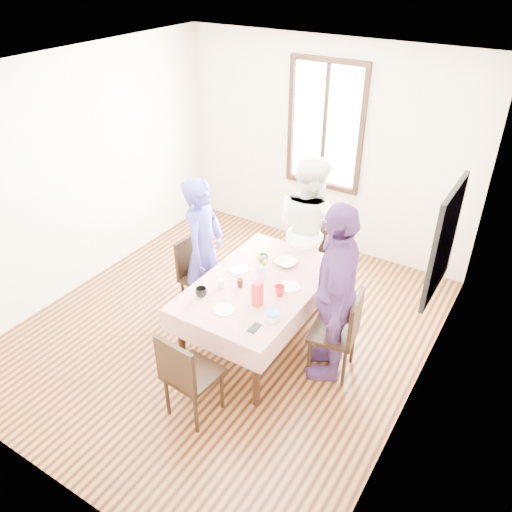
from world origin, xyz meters
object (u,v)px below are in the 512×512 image
at_px(chair_near, 193,373).
at_px(person_left, 204,250).
at_px(person_right, 335,293).
at_px(person_far, 308,230).
at_px(dining_table, 259,314).
at_px(chair_right, 333,333).
at_px(chair_far, 307,260).
at_px(chair_left, 204,277).

bearing_deg(chair_near, person_left, 127.12).
xyz_separation_m(person_left, person_right, (1.56, -0.10, 0.09)).
xyz_separation_m(chair_near, person_far, (0.00, 2.13, 0.41)).
bearing_deg(person_left, person_far, -51.85).
bearing_deg(dining_table, person_far, 90.00).
distance_m(chair_right, chair_far, 1.30).
xyz_separation_m(chair_left, chair_right, (1.60, -0.10, 0.00)).
xyz_separation_m(dining_table, chair_near, (0.00, -1.08, 0.08)).
relative_size(chair_far, person_left, 0.56).
xyz_separation_m(dining_table, person_far, (0.00, 1.06, 0.49)).
distance_m(chair_left, chair_far, 1.23).
relative_size(chair_far, person_far, 0.53).
xyz_separation_m(chair_right, chair_near, (-0.80, -1.12, 0.00)).
height_order(dining_table, person_right, person_right).
bearing_deg(chair_left, chair_far, 141.34).
xyz_separation_m(chair_left, person_far, (0.80, 0.91, 0.41)).
bearing_deg(person_right, person_far, -163.88).
height_order(chair_near, person_far, person_far).
bearing_deg(chair_far, person_right, 119.17).
xyz_separation_m(chair_near, person_right, (0.78, 1.12, 0.45)).
bearing_deg(chair_left, person_right, 88.57).
relative_size(chair_left, person_far, 0.53).
bearing_deg(chair_right, chair_near, 135.61).
height_order(chair_far, chair_near, same).
bearing_deg(chair_near, dining_table, 94.59).
height_order(person_left, person_far, person_far).
xyz_separation_m(chair_left, person_right, (1.58, -0.10, 0.45)).
bearing_deg(person_right, chair_right, 68.38).
bearing_deg(person_left, chair_far, -51.25).
distance_m(dining_table, chair_left, 0.82).
xyz_separation_m(chair_far, person_left, (-0.78, -0.93, 0.36)).
bearing_deg(person_left, chair_left, 78.75).
xyz_separation_m(dining_table, person_left, (-0.78, 0.15, 0.44)).
distance_m(dining_table, person_left, 0.91).
height_order(dining_table, person_left, person_left).
height_order(chair_right, person_right, person_right).
height_order(chair_left, person_far, person_far).
distance_m(chair_left, chair_near, 1.46).
bearing_deg(chair_far, chair_left, 41.20).
bearing_deg(chair_right, chair_left, 77.57).
distance_m(dining_table, chair_far, 1.08).
height_order(chair_left, person_right, person_right).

